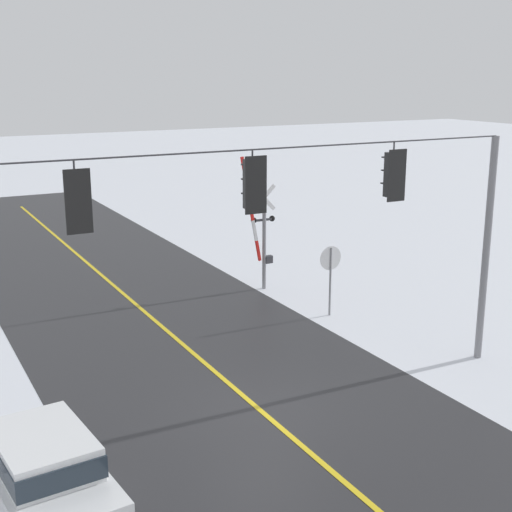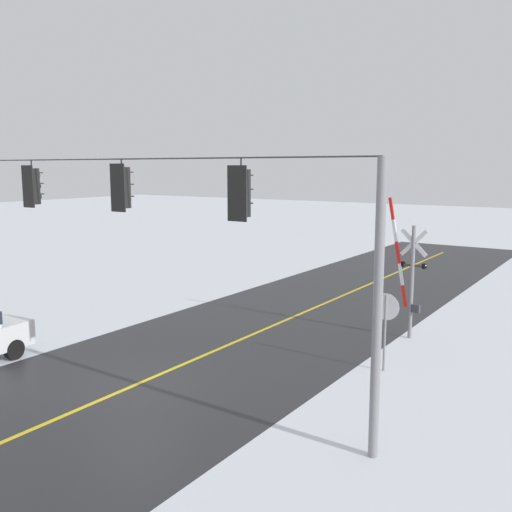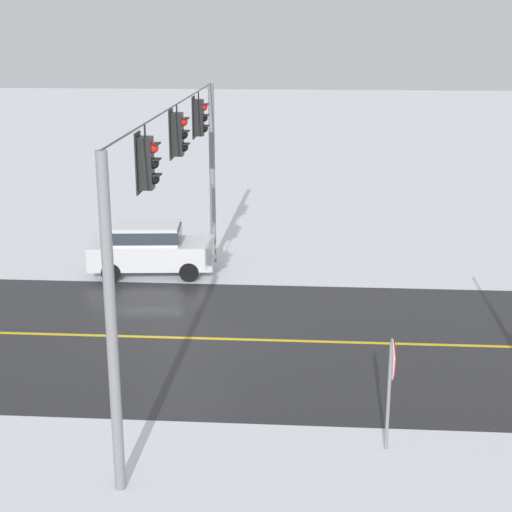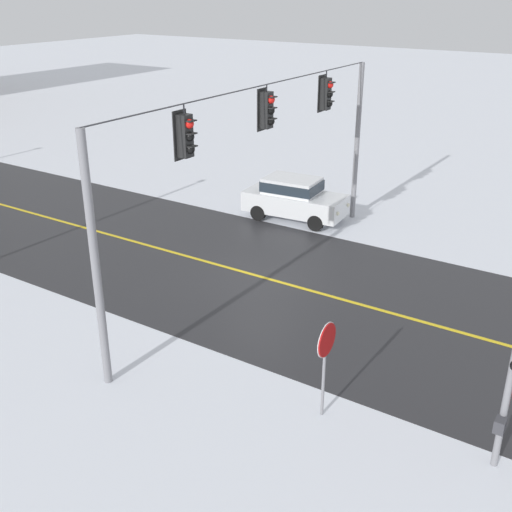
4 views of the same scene
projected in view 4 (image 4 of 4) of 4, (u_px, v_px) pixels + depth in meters
ground_plane at (262, 277)px, 20.59m from camera, size 160.00×160.00×0.00m
road_asphalt at (129, 240)px, 23.58m from camera, size 9.00×80.00×0.01m
lane_centre_line at (129, 240)px, 23.58m from camera, size 0.14×72.00×0.01m
signal_span at (265, 149)px, 18.94m from camera, size 14.20×0.47×6.22m
stop_sign at (326, 349)px, 13.34m from camera, size 0.80×0.09×2.35m
parked_car_white at (294, 197)px, 25.34m from camera, size 2.11×4.31×1.74m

